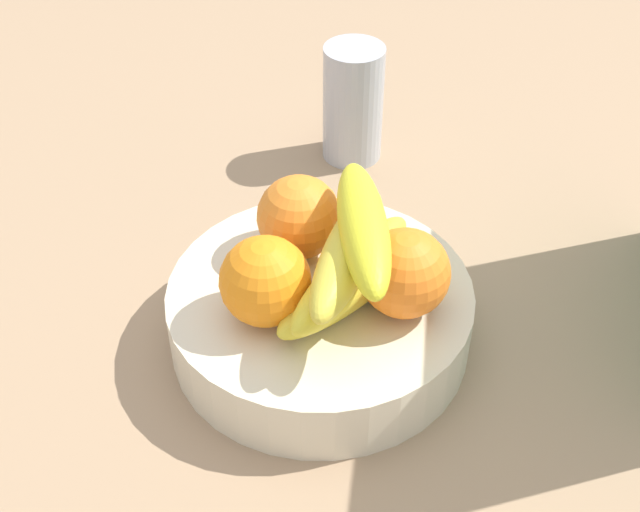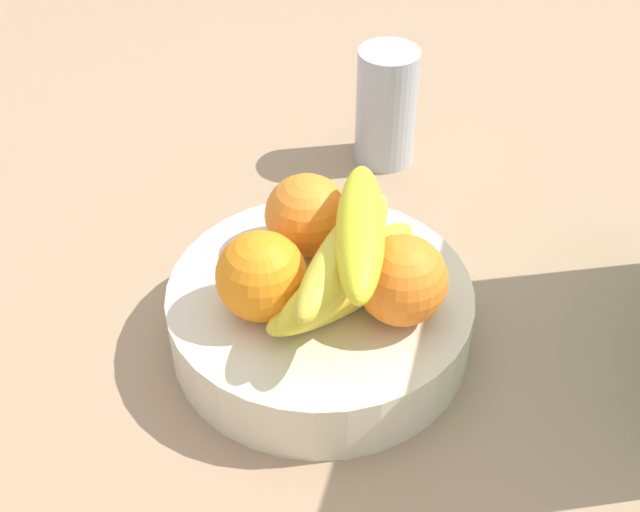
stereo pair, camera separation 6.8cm
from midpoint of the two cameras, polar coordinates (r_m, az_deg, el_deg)
The scene contains 7 objects.
ground_plane at distance 78.73cm, azimuth 2.62°, elevation -7.23°, with size 180.00×140.00×3.00cm, color #9E7E5E.
fruit_bowl at distance 76.27cm, azimuth 2.55°, elevation -4.15°, with size 27.49×27.49×6.28cm, color beige.
orange_front_left at distance 75.80cm, azimuth 1.65°, elevation 2.68°, with size 7.78×7.78×7.78cm, color orange.
orange_front_right at distance 69.56cm, azimuth -1.26°, elevation -1.52°, with size 7.78×7.78×7.78cm, color orange.
orange_center at distance 70.09cm, azimuth 8.41°, elevation -1.65°, with size 7.78×7.78×7.78cm, color orange.
banana_bunch at distance 68.95cm, azimuth 4.90°, elevation -0.57°, with size 18.05×13.81×10.60cm.
thermos_tumbler at distance 98.10cm, azimuth 6.77°, elevation 10.02°, with size 7.03×7.03×14.06cm, color #B0B1B9.
Camera 2 is at (51.07, 11.98, 57.29)cm, focal length 46.79 mm.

